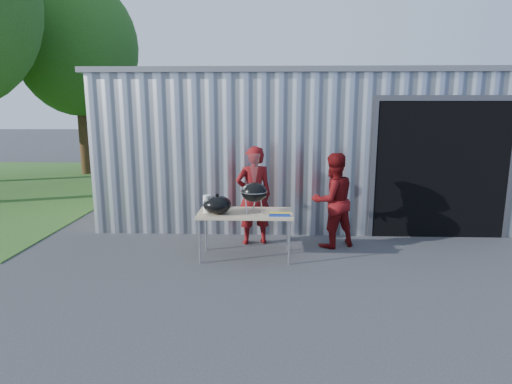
{
  "coord_description": "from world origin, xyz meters",
  "views": [
    {
      "loc": [
        0.19,
        -6.14,
        2.4
      ],
      "look_at": [
        -0.05,
        0.6,
        1.05
      ],
      "focal_mm": 30.0,
      "sensor_mm": 36.0,
      "label": 1
    }
  ],
  "objects_px": {
    "kettle_grill": "(254,186)",
    "person_bystander": "(333,200)",
    "person_cook": "(254,195)",
    "folding_table": "(245,215)"
  },
  "relations": [
    {
      "from": "kettle_grill",
      "to": "person_cook",
      "type": "xyz_separation_m",
      "value": [
        -0.04,
        0.77,
        -0.3
      ]
    },
    {
      "from": "kettle_grill",
      "to": "person_bystander",
      "type": "height_order",
      "value": "kettle_grill"
    },
    {
      "from": "kettle_grill",
      "to": "person_cook",
      "type": "relative_size",
      "value": 0.54
    },
    {
      "from": "person_bystander",
      "to": "person_cook",
      "type": "bearing_deg",
      "value": -28.6
    },
    {
      "from": "kettle_grill",
      "to": "person_bystander",
      "type": "xyz_separation_m",
      "value": [
        1.33,
        0.64,
        -0.36
      ]
    },
    {
      "from": "person_cook",
      "to": "kettle_grill",
      "type": "bearing_deg",
      "value": 78.14
    },
    {
      "from": "folding_table",
      "to": "person_bystander",
      "type": "height_order",
      "value": "person_bystander"
    },
    {
      "from": "kettle_grill",
      "to": "person_cook",
      "type": "bearing_deg",
      "value": 92.63
    },
    {
      "from": "folding_table",
      "to": "person_cook",
      "type": "distance_m",
      "value": 0.76
    },
    {
      "from": "folding_table",
      "to": "person_bystander",
      "type": "distance_m",
      "value": 1.59
    }
  ]
}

